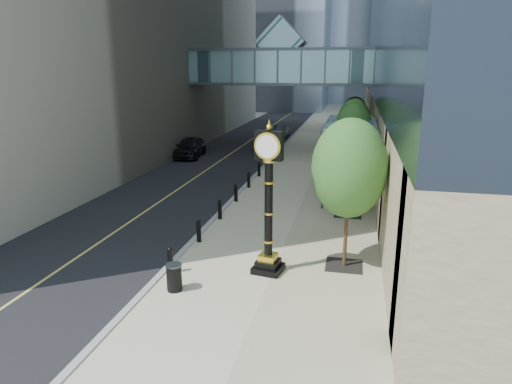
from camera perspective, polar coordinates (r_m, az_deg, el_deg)
ground at (r=15.93m, az=-2.78°, el=-12.61°), size 320.00×320.00×0.00m
road at (r=55.14m, az=0.94°, el=7.55°), size 8.00×180.00×0.02m
sidewalk at (r=54.16m, az=9.33°, el=7.23°), size 8.00×180.00×0.06m
curb at (r=54.51m, az=5.10°, el=7.43°), size 0.25×180.00×0.07m
skywalk at (r=42.12m, az=3.19°, el=15.64°), size 17.00×4.20×5.80m
entrance_canopy at (r=27.77m, az=11.79°, el=8.25°), size 3.00×8.00×4.38m
bollard_row at (r=24.48m, az=-3.47°, el=-1.20°), size 0.20×16.20×0.90m
street_trees at (r=28.74m, az=11.99°, el=7.20°), size 2.77×28.57×5.68m
street_clock at (r=16.51m, az=1.58°, el=-2.34°), size 1.19×1.19×5.51m
trash_bin at (r=16.07m, az=-10.19°, el=-10.55°), size 0.61×0.61×0.90m
pedestrian at (r=27.86m, az=8.35°, el=1.66°), size 0.75×0.59×1.79m
car_near at (r=39.61m, az=-8.24°, el=5.59°), size 2.54×5.21×1.71m
car_far at (r=50.60m, az=3.16°, el=7.62°), size 1.44×4.13×1.36m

